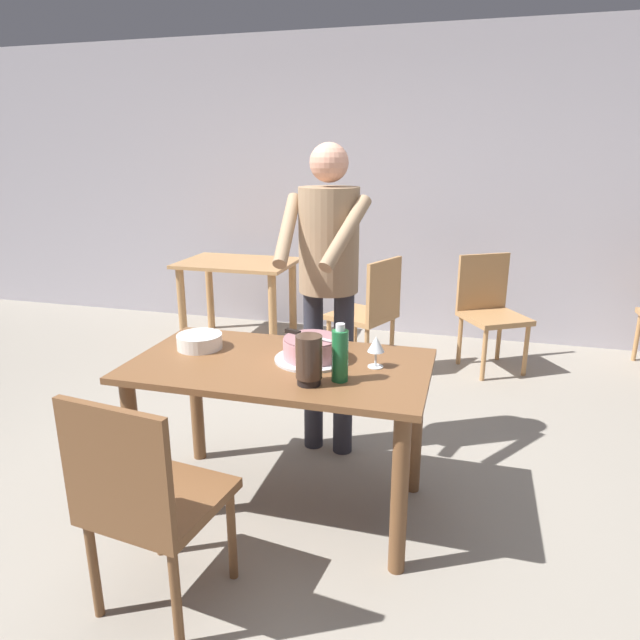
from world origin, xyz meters
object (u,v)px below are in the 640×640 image
cake_on_platter (311,350)px  background_chair_0 (490,308)px  cake_knife (299,333)px  wine_glass_near (376,345)px  chair_near_side (146,497)px  background_table (238,279)px  plate_stack (200,341)px  background_chair_2 (369,310)px  person_cutting_cake (328,269)px  water_bottle (340,355)px  hurricane_lamp (309,360)px  main_dining_table (280,389)px

cake_on_platter → background_chair_0: size_ratio=0.38×
cake_knife → wine_glass_near: (0.37, -0.03, -0.01)m
chair_near_side → background_table: bearing=107.5°
plate_stack → background_chair_2: 1.91m
wine_glass_near → person_cutting_cake: size_ratio=0.08×
plate_stack → background_table: plate_stack is taller
cake_on_platter → background_chair_0: 2.32m
cake_on_platter → plate_stack: bearing=178.5°
water_bottle → background_chair_2: bearing=96.8°
cake_on_platter → background_chair_2: bearing=91.9°
background_table → background_chair_0: (2.18, -0.08, -0.09)m
hurricane_lamp → person_cutting_cake: (-0.12, 0.79, 0.22)m
plate_stack → chair_near_side: bearing=-76.8°
cake_knife → hurricane_lamp: bearing=-65.5°
hurricane_lamp → background_chair_2: (-0.13, 2.10, -0.37)m
cake_on_platter → wine_glass_near: bearing=-1.2°
chair_near_side → background_table: chair_near_side is taller
water_bottle → background_table: (-1.52, 2.42, -0.29)m
hurricane_lamp → chair_near_side: hurricane_lamp is taller
wine_glass_near → background_chair_0: size_ratio=0.16×
cake_knife → background_chair_0: (0.91, 2.11, -0.37)m
plate_stack → background_chair_0: background_chair_0 is taller
water_bottle → background_table: bearing=122.1°
chair_near_side → background_chair_0: (1.22, 2.96, 0.00)m
hurricane_lamp → chair_near_side: bearing=-128.9°
hurricane_lamp → background_table: 2.87m
cake_knife → background_table: size_ratio=0.26×
hurricane_lamp → background_table: (-1.40, 2.49, -0.28)m
chair_near_side → hurricane_lamp: bearing=51.1°
wine_glass_near → main_dining_table: bearing=-171.8°
background_chair_0 → plate_stack: bearing=-123.8°
plate_stack → wine_glass_near: size_ratio=1.53×
background_chair_2 → wine_glass_near: bearing=-78.8°
water_bottle → hurricane_lamp: water_bottle is taller
main_dining_table → plate_stack: 0.48m
water_bottle → plate_stack: bearing=164.2°
main_dining_table → chair_near_side: chair_near_side is taller
main_dining_table → wine_glass_near: 0.50m
cake_knife → person_cutting_cake: size_ratio=0.15×
wine_glass_near → chair_near_side: bearing=-129.8°
main_dining_table → water_bottle: bearing=-22.7°
plate_stack → person_cutting_cake: 0.78m
main_dining_table → wine_glass_near: bearing=8.2°
main_dining_table → water_bottle: 0.42m
plate_stack → water_bottle: water_bottle is taller
chair_near_side → background_chair_0: bearing=67.6°
chair_near_side → person_cutting_cake: bearing=76.5°
person_cutting_cake → plate_stack: bearing=-135.7°
wine_glass_near → hurricane_lamp: 0.35m
main_dining_table → background_chair_0: bearing=66.1°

